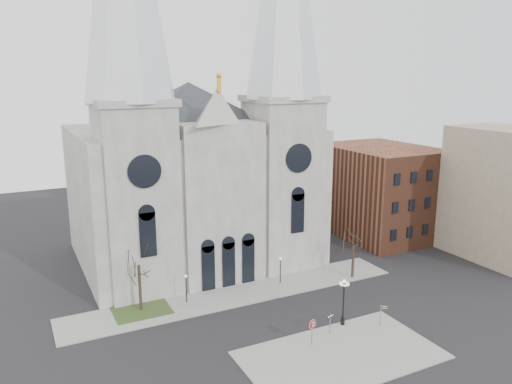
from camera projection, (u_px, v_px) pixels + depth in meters
name	position (u px, v px, depth m)	size (l,w,h in m)	color
ground	(285.00, 338.00, 48.38)	(160.00, 160.00, 0.00)	black
sidewalk_near	(341.00, 355.00, 45.33)	(18.00, 10.00, 0.14)	gray
sidewalk_far	(237.00, 294.00, 57.93)	(40.00, 6.00, 0.14)	gray
grass_patch	(141.00, 310.00, 53.98)	(6.00, 5.00, 0.18)	#32481E
cathedral	(198.00, 126.00, 64.02)	(33.00, 26.66, 54.00)	gray
bg_building_brick	(380.00, 191.00, 79.04)	(14.00, 18.00, 14.00)	brown
bg_building_tan	(504.00, 194.00, 68.17)	(10.00, 14.00, 18.00)	gray
tree_left	(138.00, 262.00, 52.72)	(3.20, 3.20, 7.50)	black
tree_right	(354.00, 244.00, 61.75)	(3.20, 3.20, 6.00)	black
ped_lamp_left	(186.00, 284.00, 55.22)	(0.32, 0.32, 3.26)	black
ped_lamp_right	(280.00, 266.00, 60.47)	(0.32, 0.32, 3.26)	black
stop_sign	(312.00, 327.00, 46.46)	(0.95, 0.12, 2.63)	slate
globe_lamp	(344.00, 296.00, 50.06)	(1.27, 1.27, 4.90)	black
one_way_sign	(330.00, 320.00, 48.70)	(0.92, 0.25, 2.13)	slate
street_name_sign	(381.00, 313.00, 50.23)	(0.67, 0.34, 2.27)	slate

